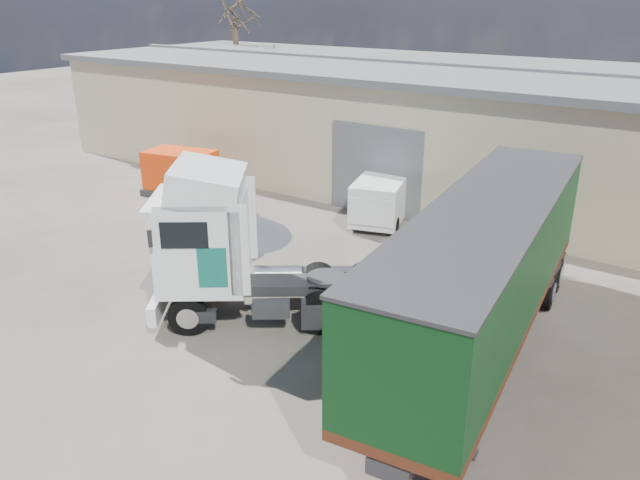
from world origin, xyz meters
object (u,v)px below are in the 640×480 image
Objects in this scene: panel_van at (383,197)px; tractor_unit at (236,253)px; box_trailer at (486,264)px; orange_skip at (181,176)px; bare_tree at (234,0)px.

tractor_unit is at bearing -102.70° from panel_van.
orange_skip is (-15.67, 5.09, -1.53)m from box_trailer.
bare_tree is 20.75m from panel_van.
tractor_unit is 1.91× the size of orange_skip.
box_trailer is 2.58× the size of panel_van.
box_trailer is at bearing -29.47° from orange_skip.
panel_van is at bearing 147.82° from tractor_unit.
orange_skip is (-9.47, 6.99, -0.98)m from tractor_unit.
panel_van is (-6.74, 7.21, -1.47)m from box_trailer.
orange_skip is (-8.94, -2.12, -0.06)m from panel_van.
box_trailer is (23.29, -17.59, -5.54)m from bare_tree.
tractor_unit is 9.17m from panel_van.
tractor_unit is at bearing -169.13° from box_trailer.
bare_tree is 1.45× the size of tractor_unit.
bare_tree reaches higher than tractor_unit.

